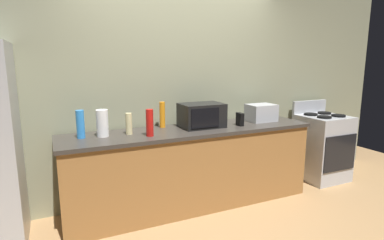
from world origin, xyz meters
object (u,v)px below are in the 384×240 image
paper_towel_roll (102,123)px  cordless_phone (240,119)px  microwave (202,115)px  bottle_hot_sauce (150,123)px  bottle_spray_cleaner (80,124)px  stove_range (322,147)px  bottle_hand_soap (129,124)px  bottle_dish_soap (162,115)px  toaster_oven (261,113)px

paper_towel_roll → cordless_phone: 1.54m
microwave → bottle_hot_sauce: (-0.67, -0.18, 0.00)m
microwave → bottle_spray_cleaner: bearing=179.1°
cordless_phone → bottle_hot_sauce: bottle_hot_sauce is taller
stove_range → bottle_hand_soap: (-2.69, 0.04, 0.55)m
bottle_dish_soap → bottle_spray_cleaner: bottle_dish_soap is taller
cordless_phone → bottle_hand_soap: bottle_hand_soap is taller
bottle_dish_soap → bottle_hand_soap: 0.46m
microwave → bottle_hot_sauce: bearing=-165.1°
toaster_oven → paper_towel_roll: paper_towel_roll is taller
bottle_spray_cleaner → cordless_phone: bearing=-4.5°
stove_range → bottle_hand_soap: 2.75m
paper_towel_roll → cordless_phone: bearing=-4.4°
paper_towel_roll → bottle_hand_soap: bearing=-2.9°
toaster_oven → bottle_spray_cleaner: bottle_spray_cleaner is taller
microwave → toaster_oven: (0.84, 0.01, -0.03)m
bottle_dish_soap → bottle_hot_sauce: bottle_dish_soap is taller
bottle_dish_soap → paper_towel_roll: bearing=-166.7°
cordless_phone → bottle_hot_sauce: bearing=-174.4°
cordless_phone → bottle_hand_soap: size_ratio=0.68×
stove_range → bottle_hot_sauce: 2.59m
stove_range → paper_towel_roll: 3.01m
bottle_hand_soap → bottle_hot_sauce: bottle_hot_sauce is taller
microwave → bottle_hand_soap: 0.84m
microwave → bottle_hand_soap: microwave is taller
bottle_dish_soap → bottle_hand_soap: size_ratio=1.32×
bottle_hand_soap → bottle_spray_cleaner: bearing=176.2°
paper_towel_roll → cordless_phone: paper_towel_roll is taller
bottle_hand_soap → cordless_phone: bearing=-4.7°
paper_towel_roll → bottle_hot_sauce: bearing=-22.5°
stove_range → cordless_phone: bearing=-177.2°
toaster_oven → bottle_hot_sauce: 1.51m
stove_range → cordless_phone: size_ratio=7.20×
bottle_hot_sauce → microwave: bearing=14.9°
microwave → bottle_hot_sauce: bottle_hot_sauce is taller
microwave → bottle_hand_soap: bearing=-179.2°
cordless_phone → paper_towel_roll: bearing=178.0°
toaster_oven → bottle_dish_soap: (-1.25, 0.15, 0.04)m
stove_range → cordless_phone: (-1.42, -0.07, 0.51)m
bottle_dish_soap → bottle_hot_sauce: size_ratio=1.07×
microwave → cordless_phone: 0.46m
bottle_hot_sauce → cordless_phone: bearing=3.1°
microwave → toaster_oven: size_ratio=1.41×
toaster_oven → cordless_phone: size_ratio=2.27×
toaster_oven → bottle_hand_soap: 1.67m
microwave → bottle_hot_sauce: 0.69m
stove_range → bottle_hand_soap: bearing=179.2°
cordless_phone → bottle_dish_soap: bearing=164.3°
toaster_oven → bottle_spray_cleaner: 2.14m
microwave → bottle_spray_cleaner: size_ratio=1.74×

